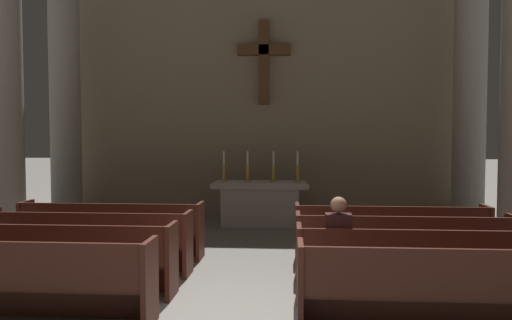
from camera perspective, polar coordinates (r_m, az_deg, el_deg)
pew_left_row_1 at (r=6.18m, az=-26.17°, el=-12.38°), size 3.09×0.50×0.95m
pew_left_row_2 at (r=7.02m, az=-22.05°, el=-10.49°), size 3.09×0.50×0.95m
pew_left_row_3 at (r=7.89m, az=-18.87°, el=-8.97°), size 3.09×0.50×0.95m
pew_left_row_4 at (r=8.79m, az=-16.34°, el=-7.74°), size 3.09×0.50×0.95m
pew_right_row_1 at (r=5.62m, az=21.27°, el=-13.82°), size 3.09×0.50×0.95m
pew_right_row_2 at (r=6.53m, az=18.68°, el=-11.43°), size 3.09×0.50×0.95m
pew_right_row_3 at (r=7.46m, az=16.76°, el=-9.62°), size 3.09×0.50×0.95m
pew_right_row_4 at (r=8.40m, az=15.28°, el=-8.21°), size 3.09×0.50×0.95m
column_left_second at (r=10.65m, az=-27.21°, el=7.50°), size 1.09×1.09×6.16m
column_left_third at (r=12.93m, az=-21.18°, el=6.73°), size 1.09×1.09×6.16m
column_right_third at (r=12.39m, az=23.45°, el=6.87°), size 1.09×1.09×6.16m
altar at (r=11.45m, az=0.52°, el=-4.90°), size 2.20×0.90×1.01m
candlestick_outer_left at (r=11.46m, az=-3.72°, el=-1.36°), size 0.16×0.16×0.71m
candlestick_inner_left at (r=11.40m, az=-0.98°, el=-1.38°), size 0.16×0.16×0.71m
candlestick_inner_right at (r=11.37m, az=2.03°, el=-1.39°), size 0.16×0.16×0.71m
candlestick_outer_right at (r=11.36m, az=4.81°, el=-1.40°), size 0.16×0.16×0.71m
apse_with_cross at (r=13.07m, az=0.98°, el=9.48°), size 10.72×0.51×7.17m
lone_worshipper at (r=6.34m, az=9.41°, el=-9.75°), size 0.32×0.43×1.32m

